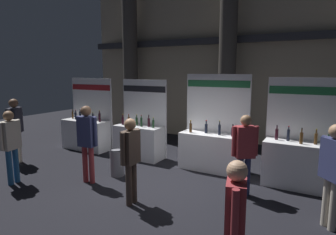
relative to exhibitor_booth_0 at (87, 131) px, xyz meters
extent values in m
plane|color=black|center=(3.89, -1.73, -0.60)|extent=(24.70, 24.70, 0.00)
cube|color=tan|center=(3.89, 3.58, 2.76)|extent=(12.35, 0.25, 6.72)
cube|color=#2D2D33|center=(3.89, 3.27, 3.10)|extent=(12.35, 0.20, 0.24)
cylinder|color=#423D38|center=(-0.23, 2.84, 2.44)|extent=(0.60, 0.60, 6.09)
cylinder|color=#423D38|center=(3.89, 2.84, 2.44)|extent=(0.60, 0.60, 6.09)
cube|color=white|center=(0.00, -0.05, -0.11)|extent=(1.65, 0.60, 0.99)
cube|color=white|center=(0.00, 0.29, 0.58)|extent=(1.74, 0.04, 2.37)
cube|color=maroon|center=(0.00, 0.27, 1.47)|extent=(1.69, 0.01, 0.18)
cylinder|color=#472D14|center=(-0.63, 0.00, 0.51)|extent=(0.06, 0.06, 0.24)
cylinder|color=#472D14|center=(-0.63, 0.00, 0.67)|extent=(0.03, 0.03, 0.08)
cylinder|color=black|center=(-0.63, 0.00, 0.72)|extent=(0.03, 0.03, 0.02)
cylinder|color=black|center=(-0.42, -0.05, 0.50)|extent=(0.07, 0.07, 0.23)
cylinder|color=black|center=(-0.42, -0.05, 0.66)|extent=(0.03, 0.03, 0.07)
cylinder|color=red|center=(-0.42, -0.05, 0.70)|extent=(0.03, 0.03, 0.02)
cylinder|color=black|center=(-0.22, -0.05, 0.53)|extent=(0.06, 0.06, 0.28)
cylinder|color=black|center=(-0.22, -0.05, 0.70)|extent=(0.03, 0.03, 0.07)
cylinder|color=black|center=(-0.22, -0.05, 0.75)|extent=(0.03, 0.03, 0.02)
cylinder|color=#472D14|center=(0.00, -0.04, 0.52)|extent=(0.07, 0.07, 0.26)
cylinder|color=#472D14|center=(0.00, -0.04, 0.69)|extent=(0.03, 0.03, 0.07)
cylinder|color=gold|center=(0.00, -0.04, 0.73)|extent=(0.03, 0.03, 0.02)
cylinder|color=#19381E|center=(0.22, -0.12, 0.51)|extent=(0.06, 0.06, 0.25)
cylinder|color=#19381E|center=(0.22, -0.12, 0.68)|extent=(0.03, 0.03, 0.08)
cylinder|color=red|center=(0.22, -0.12, 0.73)|extent=(0.03, 0.03, 0.02)
cylinder|color=black|center=(0.41, -0.10, 0.50)|extent=(0.07, 0.07, 0.23)
cylinder|color=black|center=(0.41, -0.10, 0.65)|extent=(0.03, 0.03, 0.06)
cylinder|color=gold|center=(0.41, -0.10, 0.69)|extent=(0.03, 0.03, 0.02)
cylinder|color=black|center=(0.63, -0.03, 0.53)|extent=(0.07, 0.07, 0.27)
cylinder|color=black|center=(0.63, -0.03, 0.70)|extent=(0.03, 0.03, 0.09)
cylinder|color=gold|center=(0.63, -0.03, 0.76)|extent=(0.03, 0.03, 0.02)
cube|color=white|center=(2.12, 0.00, -0.11)|extent=(1.48, 0.60, 0.98)
cube|color=white|center=(2.12, 0.34, 0.58)|extent=(1.56, 0.04, 2.36)
cube|color=black|center=(2.12, 0.32, 1.47)|extent=(1.51, 0.01, 0.18)
cylinder|color=black|center=(1.57, -0.03, 0.49)|extent=(0.07, 0.07, 0.22)
cylinder|color=black|center=(1.57, -0.03, 0.65)|extent=(0.03, 0.03, 0.09)
cylinder|color=gold|center=(1.57, -0.03, 0.70)|extent=(0.03, 0.03, 0.02)
cylinder|color=#472D14|center=(1.81, -0.05, 0.51)|extent=(0.07, 0.07, 0.25)
cylinder|color=#472D14|center=(1.81, -0.05, 0.67)|extent=(0.03, 0.03, 0.07)
cylinder|color=red|center=(1.81, -0.05, 0.71)|extent=(0.03, 0.03, 0.02)
cylinder|color=#19381E|center=(2.02, 0.07, 0.50)|extent=(0.07, 0.07, 0.24)
cylinder|color=#19381E|center=(2.02, 0.07, 0.66)|extent=(0.03, 0.03, 0.08)
cylinder|color=gold|center=(2.02, 0.07, 0.71)|extent=(0.03, 0.03, 0.02)
cylinder|color=#19381E|center=(2.24, 0.00, 0.51)|extent=(0.06, 0.06, 0.26)
cylinder|color=#19381E|center=(2.24, 0.00, 0.68)|extent=(0.03, 0.03, 0.07)
cylinder|color=red|center=(2.24, 0.00, 0.72)|extent=(0.03, 0.03, 0.02)
cylinder|color=black|center=(2.45, 0.07, 0.51)|extent=(0.07, 0.07, 0.25)
cylinder|color=black|center=(2.45, 0.07, 0.68)|extent=(0.03, 0.03, 0.09)
cylinder|color=black|center=(2.45, 0.07, 0.73)|extent=(0.03, 0.03, 0.02)
cylinder|color=#19381E|center=(2.66, -0.02, 0.49)|extent=(0.07, 0.07, 0.22)
cylinder|color=#19381E|center=(2.66, -0.02, 0.64)|extent=(0.03, 0.03, 0.07)
cylinder|color=gold|center=(2.66, -0.02, 0.68)|extent=(0.03, 0.03, 0.02)
cube|color=white|center=(4.43, 0.05, -0.11)|extent=(1.69, 0.60, 0.98)
cube|color=white|center=(4.43, 0.39, 0.66)|extent=(1.77, 0.04, 2.53)
cube|color=#1E6638|center=(4.43, 0.37, 1.68)|extent=(1.72, 0.01, 0.18)
cylinder|color=#472D14|center=(3.86, -0.03, 0.50)|extent=(0.07, 0.07, 0.24)
cylinder|color=#472D14|center=(3.86, -0.03, 0.66)|extent=(0.03, 0.03, 0.07)
cylinder|color=gold|center=(3.86, -0.03, 0.71)|extent=(0.03, 0.03, 0.02)
cylinder|color=black|center=(4.25, 0.09, 0.50)|extent=(0.08, 0.08, 0.24)
cylinder|color=black|center=(4.25, 0.09, 0.67)|extent=(0.03, 0.03, 0.09)
cylinder|color=red|center=(4.25, 0.09, 0.72)|extent=(0.03, 0.03, 0.02)
cylinder|color=black|center=(4.64, 0.05, 0.51)|extent=(0.07, 0.07, 0.27)
cylinder|color=black|center=(4.64, 0.05, 0.69)|extent=(0.03, 0.03, 0.09)
cylinder|color=gold|center=(4.64, 0.05, 0.75)|extent=(0.03, 0.03, 0.02)
cylinder|color=black|center=(4.99, 0.04, 0.50)|extent=(0.07, 0.07, 0.23)
cylinder|color=black|center=(4.99, 0.04, 0.65)|extent=(0.03, 0.03, 0.07)
cylinder|color=black|center=(4.99, 0.04, 0.69)|extent=(0.03, 0.03, 0.02)
cube|color=white|center=(6.71, -0.09, -0.08)|extent=(1.83, 0.60, 1.04)
cube|color=white|center=(6.71, 0.25, 0.63)|extent=(1.92, 0.04, 2.47)
cube|color=#1E6638|center=(6.71, 0.22, 1.58)|extent=(1.86, 0.01, 0.18)
cylinder|color=black|center=(6.04, -0.02, 0.56)|extent=(0.07, 0.07, 0.25)
cylinder|color=black|center=(6.04, -0.02, 0.72)|extent=(0.03, 0.03, 0.07)
cylinder|color=black|center=(6.04, -0.02, 0.77)|extent=(0.03, 0.03, 0.02)
cylinder|color=black|center=(6.29, -0.02, 0.57)|extent=(0.06, 0.06, 0.26)
cylinder|color=black|center=(6.29, -0.02, 0.73)|extent=(0.03, 0.03, 0.07)
cylinder|color=red|center=(6.29, -0.02, 0.77)|extent=(0.03, 0.03, 0.02)
cylinder|color=#472D14|center=(6.58, -0.17, 0.56)|extent=(0.07, 0.07, 0.25)
cylinder|color=#472D14|center=(6.58, -0.17, 0.73)|extent=(0.03, 0.03, 0.09)
cylinder|color=black|center=(6.58, -0.17, 0.78)|extent=(0.03, 0.03, 0.02)
cylinder|color=#472D14|center=(6.86, -0.07, 0.56)|extent=(0.07, 0.07, 0.24)
cylinder|color=#472D14|center=(6.86, -0.07, 0.72)|extent=(0.03, 0.03, 0.08)
cylinder|color=gold|center=(6.86, -0.07, 0.77)|extent=(0.03, 0.03, 0.02)
cylinder|color=#19381E|center=(7.11, -0.06, 0.56)|extent=(0.07, 0.07, 0.25)
cylinder|color=#19381E|center=(7.11, -0.06, 0.72)|extent=(0.03, 0.03, 0.07)
cylinder|color=black|center=(7.11, -0.06, 0.77)|extent=(0.03, 0.03, 0.02)
cylinder|color=slate|center=(2.51, -1.49, -0.27)|extent=(0.36, 0.36, 0.66)
torus|color=black|center=(2.51, -1.49, 0.07)|extent=(0.35, 0.35, 0.02)
cylinder|color=#ADA393|center=(7.13, -1.63, -0.17)|extent=(0.12, 0.12, 0.86)
cylinder|color=#ADA393|center=(7.24, -1.76, -0.17)|extent=(0.12, 0.12, 0.86)
cube|color=navy|center=(7.19, -1.70, 0.59)|extent=(0.44, 0.46, 0.68)
cylinder|color=navy|center=(7.02, -1.51, 0.61)|extent=(0.08, 0.08, 0.64)
cylinder|color=navy|center=(5.66, -1.06, -0.18)|extent=(0.12, 0.12, 0.83)
cylinder|color=navy|center=(5.53, -1.15, -0.18)|extent=(0.12, 0.12, 0.83)
cube|color=maroon|center=(5.59, -1.10, 0.56)|extent=(0.46, 0.42, 0.66)
sphere|color=#8C6647|center=(5.59, -1.10, 1.01)|extent=(0.23, 0.23, 0.23)
cylinder|color=maroon|center=(5.79, -0.97, 0.58)|extent=(0.08, 0.08, 0.63)
cylinder|color=maroon|center=(5.39, -1.24, 0.58)|extent=(0.08, 0.08, 0.63)
cube|color=maroon|center=(6.26, -4.07, 0.54)|extent=(0.29, 0.38, 0.65)
sphere|color=tan|center=(6.26, -4.07, 0.98)|extent=(0.22, 0.22, 0.22)
cylinder|color=maroon|center=(6.21, -3.86, 0.55)|extent=(0.08, 0.08, 0.61)
cylinder|color=maroon|center=(6.32, -4.28, 0.55)|extent=(0.08, 0.08, 0.61)
cylinder|color=#47382D|center=(3.77, -2.51, -0.19)|extent=(0.12, 0.12, 0.83)
cylinder|color=#47382D|center=(3.77, -2.67, -0.19)|extent=(0.12, 0.12, 0.83)
cube|color=#47382D|center=(3.77, -2.59, 0.56)|extent=(0.21, 0.39, 0.66)
sphere|color=#8C6647|center=(3.77, -2.59, 1.01)|extent=(0.23, 0.23, 0.23)
cylinder|color=#47382D|center=(3.77, -2.36, 0.57)|extent=(0.08, 0.08, 0.62)
cylinder|color=#47382D|center=(3.77, -2.83, 0.57)|extent=(0.08, 0.08, 0.62)
cylinder|color=navy|center=(0.75, -3.18, -0.19)|extent=(0.12, 0.12, 0.83)
cylinder|color=navy|center=(0.71, -3.00, -0.19)|extent=(0.12, 0.12, 0.83)
cube|color=#ADA393|center=(0.73, -3.09, 0.56)|extent=(0.31, 0.46, 0.66)
sphere|color=#8C6647|center=(0.73, -3.09, 1.01)|extent=(0.23, 0.23, 0.23)
cylinder|color=#ADA393|center=(0.78, -3.34, 0.57)|extent=(0.08, 0.08, 0.62)
cylinder|color=#ADA393|center=(0.67, -2.84, 0.57)|extent=(0.08, 0.08, 0.62)
cylinder|color=maroon|center=(2.13, -2.19, -0.16)|extent=(0.12, 0.12, 0.88)
cylinder|color=maroon|center=(2.31, -2.17, -0.16)|extent=(0.12, 0.12, 0.88)
cube|color=navy|center=(2.22, -2.18, 0.63)|extent=(0.42, 0.27, 0.70)
sphere|color=brown|center=(2.22, -2.18, 1.11)|extent=(0.24, 0.24, 0.24)
cylinder|color=navy|center=(1.98, -2.20, 0.65)|extent=(0.08, 0.08, 0.66)
cylinder|color=navy|center=(2.46, -2.16, 0.65)|extent=(0.08, 0.08, 0.66)
cylinder|color=#ADA393|center=(-0.65, -2.02, -0.16)|extent=(0.12, 0.12, 0.89)
cylinder|color=#ADA393|center=(-0.56, -2.19, -0.16)|extent=(0.12, 0.12, 0.89)
cube|color=#23232D|center=(-0.60, -2.10, 0.64)|extent=(0.42, 0.48, 0.71)
sphere|color=brown|center=(-0.60, -2.10, 1.13)|extent=(0.25, 0.25, 0.25)
cylinder|color=#23232D|center=(-0.72, -1.89, 0.66)|extent=(0.08, 0.08, 0.67)
cylinder|color=#23232D|center=(-0.48, -2.32, 0.66)|extent=(0.08, 0.08, 0.67)
camera|label=1|loc=(7.05, -6.95, 2.01)|focal=30.92mm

